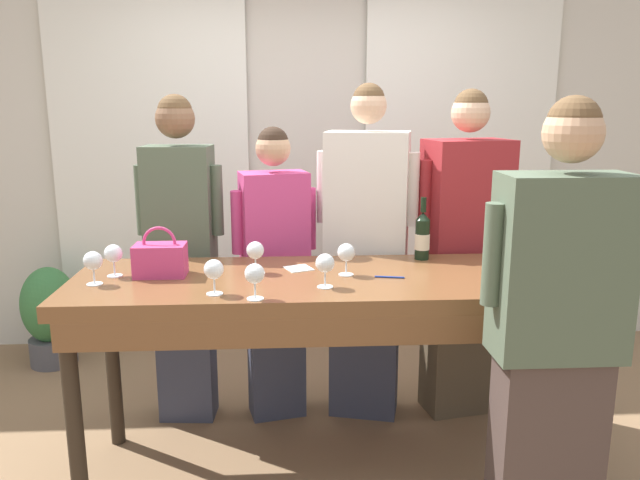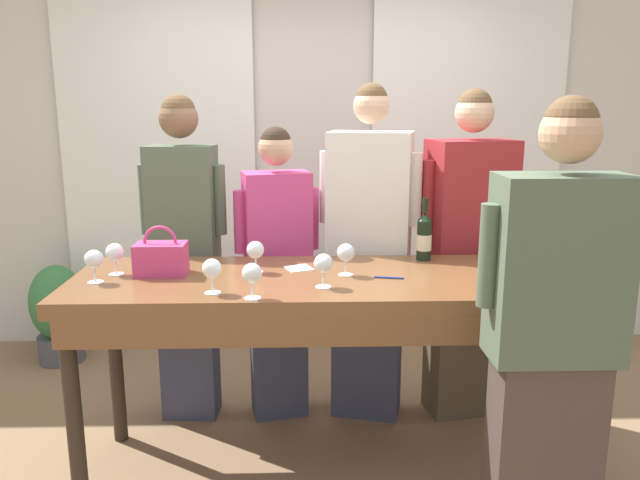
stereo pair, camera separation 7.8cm
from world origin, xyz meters
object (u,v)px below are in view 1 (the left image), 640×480
at_px(wine_glass_center_mid, 214,270).
at_px(wine_glass_front_right, 507,270).
at_px(wine_glass_center_left, 113,254).
at_px(wine_glass_back_mid, 93,262).
at_px(wine_bottle, 422,236).
at_px(wine_glass_back_left, 255,275).
at_px(guest_olive_jacket, 182,256).
at_px(wine_glass_front_left, 346,253).
at_px(guest_cream_sweater, 366,254).
at_px(tasting_bar, 321,299).
at_px(guest_pink_top, 275,272).
at_px(guest_striped_shirt, 463,255).
at_px(handbag, 160,259).
at_px(potted_plant, 50,314).
at_px(wine_glass_front_mid, 255,251).
at_px(host_pouring, 555,339).
at_px(wine_glass_center_right, 325,264).

bearing_deg(wine_glass_center_mid, wine_glass_front_right, -3.17).
distance_m(wine_glass_center_left, wine_glass_back_mid, 0.14).
bearing_deg(wine_bottle, wine_glass_center_left, -170.97).
relative_size(wine_glass_back_left, guest_olive_jacket, 0.08).
distance_m(wine_bottle, wine_glass_back_left, 1.00).
relative_size(wine_glass_front_left, wine_glass_back_mid, 1.00).
relative_size(wine_bottle, wine_glass_center_left, 2.13).
bearing_deg(wine_glass_front_left, guest_cream_sweater, 73.52).
xyz_separation_m(tasting_bar, wine_glass_center_mid, (-0.45, -0.23, 0.20)).
bearing_deg(wine_glass_center_left, guest_pink_top, 35.99).
bearing_deg(guest_olive_jacket, guest_striped_shirt, -0.00).
xyz_separation_m(wine_bottle, wine_glass_front_right, (0.22, -0.59, -0.01)).
xyz_separation_m(wine_glass_center_left, wine_glass_back_left, (0.65, -0.37, -0.00)).
distance_m(wine_bottle, handbag, 1.27).
distance_m(wine_glass_front_left, wine_glass_back_left, 0.52).
bearing_deg(guest_pink_top, handbag, -134.22).
bearing_deg(tasting_bar, guest_striped_shirt, 35.67).
height_order(wine_bottle, guest_pink_top, guest_pink_top).
bearing_deg(wine_glass_back_left, wine_glass_center_mid, 156.06).
xyz_separation_m(tasting_bar, guest_pink_top, (-0.22, 0.59, -0.04)).
xyz_separation_m(wine_glass_back_left, guest_pink_top, (0.06, 0.89, -0.24)).
relative_size(tasting_bar, guest_olive_jacket, 1.26).
distance_m(wine_glass_center_left, wine_glass_back_left, 0.75).
xyz_separation_m(tasting_bar, wine_bottle, (0.52, 0.30, 0.22)).
height_order(guest_olive_jacket, potted_plant, guest_olive_jacket).
bearing_deg(wine_glass_back_left, guest_cream_sweater, 57.70).
xyz_separation_m(wine_glass_back_mid, guest_striped_shirt, (1.80, 0.64, -0.16)).
bearing_deg(tasting_bar, wine_glass_back_mid, -176.67).
bearing_deg(guest_olive_jacket, handbag, -91.06).
bearing_deg(wine_glass_front_mid, guest_cream_sweater, 40.48).
xyz_separation_m(wine_glass_front_left, guest_pink_top, (-0.33, 0.56, -0.24)).
bearing_deg(wine_glass_back_mid, guest_olive_jacket, 67.31).
relative_size(wine_glass_front_right, guest_olive_jacket, 0.08).
relative_size(handbag, guest_cream_sweater, 0.12).
xyz_separation_m(tasting_bar, guest_cream_sweater, (0.28, 0.59, 0.06)).
bearing_deg(potted_plant, wine_glass_center_left, -58.02).
xyz_separation_m(guest_cream_sweater, guest_striped_shirt, (0.54, -0.00, -0.01)).
height_order(wine_glass_front_left, host_pouring, host_pouring).
relative_size(wine_glass_back_left, host_pouring, 0.08).
distance_m(wine_glass_front_mid, wine_glass_center_mid, 0.36).
distance_m(tasting_bar, wine_glass_center_right, 0.26).
xyz_separation_m(tasting_bar, wine_glass_back_left, (-0.28, -0.30, 0.20)).
bearing_deg(wine_glass_center_left, guest_striped_shirt, 16.49).
xyz_separation_m(guest_olive_jacket, host_pouring, (1.53, -1.20, -0.03)).
bearing_deg(guest_olive_jacket, host_pouring, -38.13).
relative_size(wine_glass_front_left, guest_pink_top, 0.09).
height_order(wine_glass_back_left, potted_plant, wine_glass_back_left).
height_order(handbag, host_pouring, host_pouring).
bearing_deg(guest_cream_sweater, guest_pink_top, 180.00).
bearing_deg(tasting_bar, wine_bottle, 29.94).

